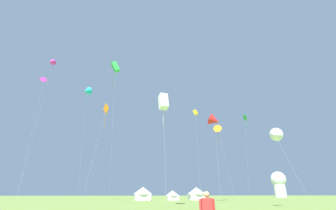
% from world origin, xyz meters
% --- Properties ---
extents(kite_orange_diamond, '(2.57, 2.93, 17.35)m').
position_xyz_m(kite_orange_diamond, '(-10.56, 38.78, 15.92)').
color(kite_orange_diamond, orange).
rests_on(kite_orange_diamond, ground).
extents(kite_cyan_delta, '(2.91, 3.47, 26.92)m').
position_xyz_m(kite_cyan_delta, '(-17.31, 52.76, 25.69)').
color(kite_cyan_delta, '#1EB7CC').
rests_on(kite_cyan_delta, ground).
extents(kite_yellow_box, '(1.45, 2.92, 24.52)m').
position_xyz_m(kite_yellow_box, '(12.37, 58.79, 23.58)').
color(kite_yellow_box, yellow).
rests_on(kite_yellow_box, ground).
extents(kite_white_box, '(1.49, 3.21, 16.03)m').
position_xyz_m(kite_white_box, '(-1.09, 29.67, 14.69)').
color(kite_white_box, white).
rests_on(kite_white_box, ground).
extents(kite_white_delta, '(2.98, 3.63, 10.02)m').
position_xyz_m(kite_white_delta, '(13.33, 24.90, 8.99)').
color(kite_white_delta, white).
rests_on(kite_white_delta, ground).
extents(kite_green_diamond, '(2.48, 2.16, 22.71)m').
position_xyz_m(kite_green_diamond, '(25.75, 55.36, 21.21)').
color(kite_green_diamond, green).
rests_on(kite_green_diamond, ground).
extents(kite_magenta_diamond, '(1.58, 1.20, 26.79)m').
position_xyz_m(kite_magenta_diamond, '(-26.23, 48.41, 24.94)').
color(kite_magenta_diamond, '#E02DA3').
rests_on(kite_magenta_diamond, ground).
extents(kite_magenta_delta, '(1.94, 2.78, 34.62)m').
position_xyz_m(kite_magenta_delta, '(-26.86, 53.58, 33.72)').
color(kite_magenta_delta, '#E02DA3').
rests_on(kite_magenta_delta, ground).
extents(kite_red_delta, '(3.93, 3.73, 18.72)m').
position_xyz_m(kite_red_delta, '(12.79, 45.24, 17.10)').
color(kite_red_delta, red).
rests_on(kite_red_delta, ground).
extents(kite_orange_delta, '(3.47, 3.69, 18.09)m').
position_xyz_m(kite_orange_delta, '(16.22, 52.36, 16.84)').
color(kite_orange_delta, orange).
rests_on(kite_orange_delta, ground).
extents(kite_green_box, '(2.73, 3.07, 35.69)m').
position_xyz_m(kite_green_box, '(-11.05, 54.50, 34.12)').
color(kite_green_box, green).
rests_on(kite_green_box, ground).
extents(festival_tent_right, '(4.93, 4.93, 3.21)m').
position_xyz_m(festival_tent_right, '(-1.91, 60.89, 1.77)').
color(festival_tent_right, white).
rests_on(festival_tent_right, ground).
extents(festival_tent_left, '(3.66, 3.66, 2.38)m').
position_xyz_m(festival_tent_left, '(5.81, 60.89, 1.32)').
color(festival_tent_left, white).
rests_on(festival_tent_left, ground).
extents(festival_tent_center, '(4.92, 4.92, 3.20)m').
position_xyz_m(festival_tent_center, '(12.27, 60.89, 1.77)').
color(festival_tent_center, white).
rests_on(festival_tent_center, ground).
extents(observatory_dome, '(6.40, 6.40, 10.80)m').
position_xyz_m(observatory_dome, '(59.45, 95.34, 6.01)').
color(observatory_dome, white).
rests_on(observatory_dome, ground).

